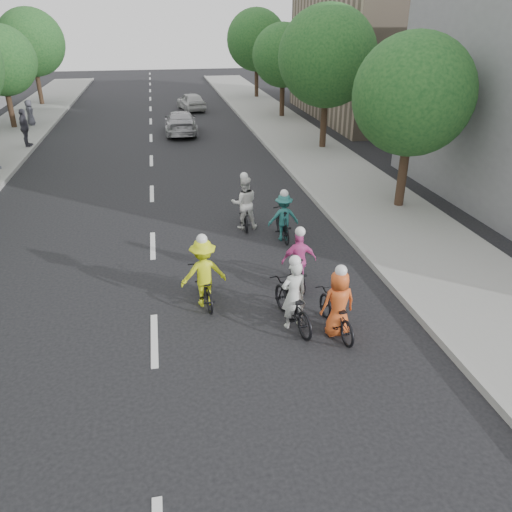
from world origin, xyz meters
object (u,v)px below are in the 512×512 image
object	(u,v)px
cyclist_3	(283,220)
follow_car_lead	(181,122)
cyclist_5	(337,309)
spectator_2	(30,113)
cyclist_1	(244,208)
follow_car_trail	(191,101)
cyclist_4	(298,265)
cyclist_2	(293,302)
spectator_1	(25,128)
cyclist_0	(204,278)

from	to	relation	value
cyclist_3	follow_car_lead	size ratio (longest dim) A/B	0.37
cyclist_5	spectator_2	size ratio (longest dim) A/B	1.19
cyclist_3	spectator_2	xyz separation A→B (m)	(-11.29, 19.71, 0.28)
cyclist_5	cyclist_1	bearing A→B (deg)	-86.64
follow_car_trail	cyclist_4	bearing A→B (deg)	80.67
cyclist_1	cyclist_4	size ratio (longest dim) A/B	1.12
cyclist_2	spectator_1	xyz separation A→B (m)	(-9.39, 18.53, 0.52)
cyclist_4	cyclist_5	size ratio (longest dim) A/B	0.93
cyclist_2	cyclist_3	bearing A→B (deg)	-111.02
cyclist_1	cyclist_2	size ratio (longest dim) A/B	0.93
cyclist_3	spectator_1	xyz separation A→B (m)	(-10.32, 13.82, 0.48)
follow_car_trail	spectator_1	bearing A→B (deg)	37.14
cyclist_0	cyclist_5	distance (m)	3.26
cyclist_0	cyclist_5	bearing A→B (deg)	139.76
cyclist_5	cyclist_0	bearing A→B (deg)	-38.52
cyclist_0	spectator_1	bearing A→B (deg)	-73.29
cyclist_1	cyclist_4	xyz separation A→B (m)	(0.68, -4.18, -0.07)
cyclist_2	cyclist_5	bearing A→B (deg)	141.48
follow_car_lead	spectator_1	xyz separation A→B (m)	(-8.08, -2.31, 0.45)
cyclist_1	follow_car_lead	bearing A→B (deg)	-82.45
cyclist_4	spectator_1	distance (m)	19.59
cyclist_1	cyclist_4	world-z (taller)	cyclist_1
follow_car_trail	cyclist_0	bearing A→B (deg)	75.57
cyclist_0	cyclist_3	xyz separation A→B (m)	(2.79, 3.40, -0.06)
cyclist_2	cyclist_0	bearing A→B (deg)	-45.10
cyclist_3	cyclist_4	size ratio (longest dim) A/B	0.97
cyclist_3	follow_car_trail	world-z (taller)	cyclist_3
cyclist_0	follow_car_lead	xyz separation A→B (m)	(0.55, 19.53, -0.03)
cyclist_2	follow_car_lead	size ratio (longest dim) A/B	0.45
cyclist_5	spectator_1	xyz separation A→B (m)	(-10.26, 19.01, 0.52)
cyclist_5	cyclist_2	bearing A→B (deg)	-33.94
cyclist_2	cyclist_4	distance (m)	1.78
cyclist_2	spectator_2	size ratio (longest dim) A/B	1.34
cyclist_5	follow_car_trail	bearing A→B (deg)	-93.31
cyclist_2	follow_car_trail	bearing A→B (deg)	-99.58
cyclist_1	follow_car_lead	xyz separation A→B (m)	(-1.22, 14.98, -0.03)
cyclist_2	spectator_1	world-z (taller)	spectator_1
cyclist_4	cyclist_0	bearing A→B (deg)	8.29
cyclist_2	cyclist_4	bearing A→B (deg)	-119.18
cyclist_1	cyclist_5	bearing A→B (deg)	101.47
cyclist_3	follow_car_trail	size ratio (longest dim) A/B	0.44
follow_car_lead	cyclist_3	bearing A→B (deg)	99.12
cyclist_4	spectator_2	xyz separation A→B (m)	(-10.95, 22.74, 0.29)
cyclist_2	cyclist_3	size ratio (longest dim) A/B	1.23
cyclist_0	follow_car_trail	bearing A→B (deg)	-100.56
spectator_1	cyclist_4	bearing A→B (deg)	-147.39
follow_car_lead	follow_car_trail	xyz separation A→B (m)	(1.20, 7.97, -0.02)
cyclist_4	cyclist_5	world-z (taller)	cyclist_5
cyclist_3	cyclist_0	bearing A→B (deg)	50.68
follow_car_trail	spectator_2	size ratio (longest dim) A/B	2.44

